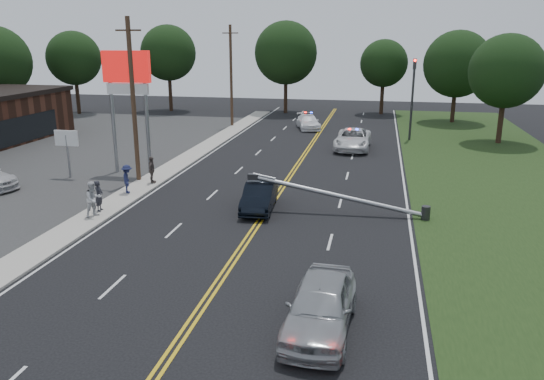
% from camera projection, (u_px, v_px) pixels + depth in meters
% --- Properties ---
extents(ground, '(120.00, 120.00, 0.00)m').
position_uv_depth(ground, '(225.00, 272.00, 20.61)').
color(ground, black).
rests_on(ground, ground).
extents(sidewalk, '(1.80, 70.00, 0.12)m').
position_uv_depth(sidewalk, '(137.00, 190.00, 31.61)').
color(sidewalk, '#AAA499').
rests_on(sidewalk, ground).
extents(grass_verge, '(12.00, 80.00, 0.01)m').
position_uv_depth(grass_verge, '(530.00, 214.00, 27.44)').
color(grass_verge, '#1C3113').
rests_on(grass_verge, ground).
extents(centerline_yellow, '(0.36, 80.00, 0.00)m').
position_uv_depth(centerline_yellow, '(275.00, 198.00, 30.02)').
color(centerline_yellow, gold).
rests_on(centerline_yellow, ground).
extents(pylon_sign, '(3.20, 0.35, 8.00)m').
position_uv_depth(pylon_sign, '(127.00, 83.00, 34.13)').
color(pylon_sign, gray).
rests_on(pylon_sign, ground).
extents(small_sign, '(1.60, 0.14, 3.10)m').
position_uv_depth(small_sign, '(67.00, 142.00, 33.93)').
color(small_sign, gray).
rests_on(small_sign, ground).
extents(traffic_signal, '(0.28, 0.41, 7.05)m').
position_uv_depth(traffic_signal, '(413.00, 92.00, 46.10)').
color(traffic_signal, '#2D2D30').
rests_on(traffic_signal, ground).
extents(fallen_streetlight, '(9.36, 0.44, 1.91)m').
position_uv_depth(fallen_streetlight, '(347.00, 198.00, 27.08)').
color(fallen_streetlight, '#2D2D30').
rests_on(fallen_streetlight, ground).
extents(utility_pole_mid, '(1.60, 0.28, 10.00)m').
position_uv_depth(utility_pole_mid, '(133.00, 101.00, 32.25)').
color(utility_pole_mid, '#382619').
rests_on(utility_pole_mid, ground).
extents(utility_pole_far, '(1.60, 0.28, 10.00)m').
position_uv_depth(utility_pole_far, '(231.00, 76.00, 52.96)').
color(utility_pole_far, '#382619').
rests_on(utility_pole_far, ground).
extents(tree_4, '(6.20, 6.20, 9.56)m').
position_uv_depth(tree_4, '(74.00, 58.00, 61.65)').
color(tree_4, black).
rests_on(tree_4, ground).
extents(tree_5, '(6.64, 6.64, 10.31)m').
position_uv_depth(tree_5, '(168.00, 53.00, 63.90)').
color(tree_5, black).
rests_on(tree_5, ground).
extents(tree_6, '(7.35, 7.35, 10.71)m').
position_uv_depth(tree_6, '(286.00, 53.00, 62.20)').
color(tree_6, black).
rests_on(tree_6, ground).
extents(tree_7, '(5.49, 5.49, 8.63)m').
position_uv_depth(tree_7, '(384.00, 63.00, 61.59)').
color(tree_7, black).
rests_on(tree_7, ground).
extents(tree_8, '(6.96, 6.96, 9.58)m').
position_uv_depth(tree_8, '(457.00, 64.00, 55.43)').
color(tree_8, black).
rests_on(tree_8, ground).
extents(tree_9, '(6.15, 6.15, 9.16)m').
position_uv_depth(tree_9, '(507.00, 71.00, 44.18)').
color(tree_9, black).
rests_on(tree_9, ground).
extents(crashed_sedan, '(1.85, 4.45, 1.43)m').
position_uv_depth(crashed_sedan, '(259.00, 196.00, 27.97)').
color(crashed_sedan, black).
rests_on(crashed_sedan, ground).
extents(waiting_sedan, '(2.18, 4.98, 1.67)m').
position_uv_depth(waiting_sedan, '(321.00, 306.00, 16.35)').
color(waiting_sedan, '#9EA1A6').
rests_on(waiting_sedan, ground).
extents(emergency_a, '(2.87, 5.98, 1.64)m').
position_uv_depth(emergency_a, '(353.00, 139.00, 43.11)').
color(emergency_a, silver).
rests_on(emergency_a, ground).
extents(emergency_b, '(3.23, 5.10, 1.38)m').
position_uv_depth(emergency_b, '(308.00, 122.00, 52.69)').
color(emergency_b, white).
rests_on(emergency_b, ground).
extents(bystander_a, '(0.46, 0.63, 1.61)m').
position_uv_depth(bystander_a, '(99.00, 196.00, 27.37)').
color(bystander_a, '#25252C').
rests_on(bystander_a, sidewalk).
extents(bystander_b, '(1.01, 1.10, 1.81)m').
position_uv_depth(bystander_b, '(93.00, 199.00, 26.47)').
color(bystander_b, silver).
rests_on(bystander_b, sidewalk).
extents(bystander_c, '(1.02, 1.23, 1.66)m').
position_uv_depth(bystander_c, '(127.00, 179.00, 30.52)').
color(bystander_c, '#1B1F43').
rests_on(bystander_c, sidewalk).
extents(bystander_d, '(0.62, 1.04, 1.66)m').
position_uv_depth(bystander_d, '(152.00, 170.00, 32.60)').
color(bystander_d, '#524741').
rests_on(bystander_d, sidewalk).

